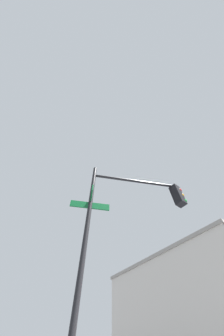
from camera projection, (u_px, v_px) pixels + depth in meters
traffic_signal_near at (135, 213)px, 4.57m from camera, size 1.92×3.34×6.18m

